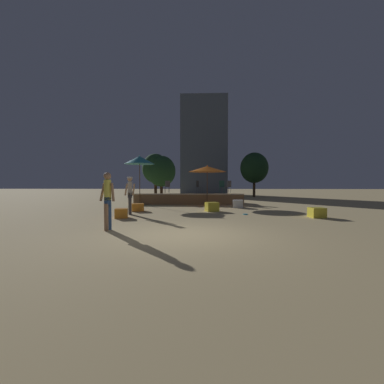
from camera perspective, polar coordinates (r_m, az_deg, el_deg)
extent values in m
plane|color=tan|center=(7.43, -1.84, -9.51)|extent=(120.00, 120.00, 0.00)
cube|color=olive|center=(18.76, -0.65, -1.52)|extent=(7.62, 2.35, 0.69)
cube|color=#CCB793|center=(17.61, -0.84, -0.49)|extent=(7.62, 0.12, 0.08)
cylinder|color=brown|center=(17.42, 3.39, 0.78)|extent=(0.05, 0.05, 2.25)
cone|color=orange|center=(17.44, 3.40, 5.12)|extent=(2.57, 2.57, 0.39)
sphere|color=orange|center=(17.46, 3.40, 5.88)|extent=(0.08, 0.08, 0.08)
cylinder|color=brown|center=(17.95, -11.53, 1.66)|extent=(0.05, 0.05, 2.80)
cone|color=teal|center=(18.02, -11.57, 6.96)|extent=(2.05, 2.05, 0.54)
sphere|color=teal|center=(18.05, -11.58, 7.94)|extent=(0.08, 0.08, 0.08)
cube|color=orange|center=(11.40, -15.43, -4.56)|extent=(0.64, 0.64, 0.40)
cube|color=orange|center=(13.94, -11.97, -3.35)|extent=(0.77, 0.77, 0.40)
cube|color=white|center=(15.82, 10.15, -2.59)|extent=(0.64, 0.64, 0.47)
cube|color=yellow|center=(13.60, 4.44, -3.29)|extent=(0.77, 0.77, 0.47)
cube|color=yellow|center=(12.32, 26.00, -4.13)|extent=(0.62, 0.62, 0.43)
cylinder|color=tan|center=(12.59, -13.55, -2.94)|extent=(0.13, 0.13, 0.83)
cylinder|color=#3F3F47|center=(12.42, -13.66, -3.01)|extent=(0.13, 0.13, 0.83)
cylinder|color=#3F3F47|center=(12.47, -13.62, -0.71)|extent=(0.21, 0.21, 0.24)
cylinder|color=beige|center=(12.46, -13.64, 0.84)|extent=(0.21, 0.21, 0.64)
cylinder|color=tan|center=(12.49, -14.43, 0.52)|extent=(0.18, 0.10, 0.57)
cylinder|color=tan|center=(12.44, -12.84, 0.53)|extent=(0.17, 0.10, 0.57)
sphere|color=tan|center=(12.46, -13.65, 2.82)|extent=(0.23, 0.23, 0.23)
cylinder|color=white|center=(12.46, -13.65, 3.14)|extent=(0.25, 0.25, 0.07)
cylinder|color=#2D4C7F|center=(8.58, -17.89, -5.21)|extent=(0.13, 0.13, 0.84)
cylinder|color=#997051|center=(8.43, -18.52, -5.34)|extent=(0.13, 0.13, 0.84)
cylinder|color=#2D4C7F|center=(8.45, -18.24, -1.90)|extent=(0.22, 0.22, 0.24)
cylinder|color=#D8D14C|center=(8.44, -18.26, 0.43)|extent=(0.22, 0.22, 0.65)
cylinder|color=#997051|center=(8.53, -19.27, -0.02)|extent=(0.23, 0.12, 0.58)
cylinder|color=#997051|center=(8.35, -17.22, -0.04)|extent=(0.15, 0.10, 0.58)
sphere|color=#997051|center=(8.44, -18.29, 3.41)|extent=(0.23, 0.23, 0.23)
cylinder|color=#1E4C47|center=(18.21, 6.24, 0.41)|extent=(0.02, 0.02, 0.45)
cylinder|color=#1E4C47|center=(18.24, 7.18, 0.41)|extent=(0.02, 0.02, 0.45)
cylinder|color=#1E4C47|center=(18.51, 6.17, 0.44)|extent=(0.02, 0.02, 0.45)
cylinder|color=#1E4C47|center=(18.54, 7.10, 0.43)|extent=(0.02, 0.02, 0.45)
cylinder|color=#1E4C47|center=(18.37, 6.68, 1.12)|extent=(0.40, 0.40, 0.02)
cube|color=#1E4C47|center=(18.54, 6.64, 1.83)|extent=(0.36, 0.03, 0.45)
cylinder|color=#47474C|center=(19.51, -5.25, 0.51)|extent=(0.02, 0.02, 0.45)
cylinder|color=#47474C|center=(19.44, -6.11, 0.51)|extent=(0.02, 0.02, 0.45)
cylinder|color=#47474C|center=(19.22, -5.03, 0.49)|extent=(0.02, 0.02, 0.45)
cylinder|color=#47474C|center=(19.14, -5.90, 0.49)|extent=(0.02, 0.02, 0.45)
cylinder|color=#47474C|center=(19.32, -5.57, 1.17)|extent=(0.40, 0.40, 0.02)
cube|color=#47474C|center=(19.15, -5.45, 1.83)|extent=(0.35, 0.16, 0.45)
cylinder|color=#2D3338|center=(18.30, 1.86, 0.43)|extent=(0.02, 0.02, 0.45)
cylinder|color=#2D3338|center=(18.56, 2.33, 0.45)|extent=(0.02, 0.02, 0.45)
cylinder|color=#2D3338|center=(18.46, 1.06, 0.44)|extent=(0.02, 0.02, 0.45)
cylinder|color=#2D3338|center=(18.71, 1.53, 0.46)|extent=(0.02, 0.02, 0.45)
cylinder|color=#2D3338|center=(18.50, 1.69, 1.14)|extent=(0.40, 0.40, 0.02)
cube|color=#2D3338|center=(18.59, 1.24, 1.84)|extent=(0.21, 0.33, 0.45)
cylinder|color=#47474C|center=(19.55, 8.11, 0.51)|extent=(0.02, 0.02, 0.45)
cylinder|color=#47474C|center=(19.39, 7.36, 0.50)|extent=(0.02, 0.02, 0.45)
cylinder|color=#47474C|center=(19.30, 8.59, 0.49)|extent=(0.02, 0.02, 0.45)
cylinder|color=#47474C|center=(19.14, 7.84, 0.48)|extent=(0.02, 0.02, 0.45)
cylinder|color=#47474C|center=(19.34, 7.98, 1.16)|extent=(0.40, 0.40, 0.02)
cube|color=#47474C|center=(19.19, 8.26, 1.82)|extent=(0.33, 0.19, 0.45)
cylinder|color=#33B2D8|center=(12.40, 11.76, -4.85)|extent=(0.23, 0.23, 0.03)
cylinder|color=#3D2B1C|center=(24.61, -8.09, 0.53)|extent=(0.28, 0.28, 1.75)
ellipsoid|color=#1E4223|center=(24.65, -8.11, 5.22)|extent=(2.53, 2.53, 2.78)
cylinder|color=#3D2B1C|center=(24.30, -6.81, 0.13)|extent=(0.28, 0.28, 1.42)
ellipsoid|color=#1E4223|center=(24.31, -6.82, 4.62)|extent=(2.65, 2.65, 2.92)
cylinder|color=#3D2B1C|center=(28.57, 13.63, 0.74)|extent=(0.28, 0.28, 1.81)
ellipsoid|color=black|center=(28.61, 13.67, 5.25)|extent=(2.99, 2.99, 3.29)
cube|color=#4C5666|center=(34.06, 2.63, 9.88)|extent=(5.80, 4.81, 12.37)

